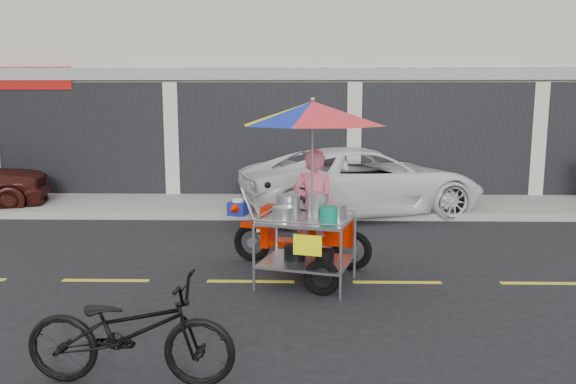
{
  "coord_description": "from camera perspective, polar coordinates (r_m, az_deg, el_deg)",
  "views": [
    {
      "loc": [
        -1.34,
        -7.38,
        2.44
      ],
      "look_at": [
        -1.5,
        0.6,
        1.15
      ],
      "focal_mm": 35.0,
      "sensor_mm": 36.0,
      "label": 1
    }
  ],
  "objects": [
    {
      "name": "ground",
      "position": [
        7.88,
        11.01,
        -9.02
      ],
      "size": [
        90.0,
        90.0,
        0.0
      ],
      "primitive_type": "plane",
      "color": "black"
    },
    {
      "name": "sidewalk",
      "position": [
        13.16,
        6.99,
        -1.23
      ],
      "size": [
        45.0,
        3.0,
        0.15
      ],
      "primitive_type": "cube",
      "color": "gray",
      "rests_on": "ground"
    },
    {
      "name": "shophouse_block",
      "position": [
        18.52,
        14.6,
        14.47
      ],
      "size": [
        36.0,
        8.11,
        10.4
      ],
      "color": "beige",
      "rests_on": "ground"
    },
    {
      "name": "centerline",
      "position": [
        7.88,
        11.01,
        -8.99
      ],
      "size": [
        42.0,
        0.1,
        0.01
      ],
      "primitive_type": "cube",
      "color": "gold",
      "rests_on": "ground"
    },
    {
      "name": "white_pickup",
      "position": [
        12.27,
        7.59,
        1.1
      ],
      "size": [
        5.74,
        3.86,
        1.46
      ],
      "primitive_type": "imported",
      "rotation": [
        0.0,
        0.0,
        1.87
      ],
      "color": "white",
      "rests_on": "ground"
    },
    {
      "name": "near_bicycle",
      "position": [
        5.17,
        -15.72,
        -13.44
      ],
      "size": [
        1.86,
        0.73,
        0.96
      ],
      "primitive_type": "imported",
      "rotation": [
        0.0,
        0.0,
        1.52
      ],
      "color": "black",
      "rests_on": "ground"
    },
    {
      "name": "food_vendor_rig",
      "position": [
        7.68,
        2.34,
        2.72
      ],
      "size": [
        2.47,
        2.45,
        2.51
      ],
      "rotation": [
        0.0,
        0.0,
        -0.28
      ],
      "color": "black",
      "rests_on": "ground"
    }
  ]
}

